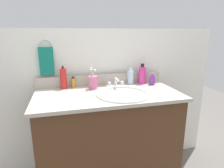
# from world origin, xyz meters

# --- Properties ---
(vanity_cabinet) EXTENTS (1.04, 0.49, 0.80)m
(vanity_cabinet) POSITION_xyz_m (0.00, 0.00, 0.40)
(vanity_cabinet) COLOR #4C2D19
(vanity_cabinet) RESTS_ON ground_plane
(countertop) EXTENTS (1.08, 0.53, 0.02)m
(countertop) POSITION_xyz_m (0.00, 0.00, 0.81)
(countertop) COLOR #B2A899
(countertop) RESTS_ON vanity_cabinet
(backsplash) EXTENTS (1.08, 0.02, 0.09)m
(backsplash) POSITION_xyz_m (0.00, 0.25, 0.87)
(backsplash) COLOR #B2A899
(backsplash) RESTS_ON countertop
(back_wall) EXTENTS (2.18, 0.04, 1.30)m
(back_wall) POSITION_xyz_m (0.00, 0.31, 0.65)
(back_wall) COLOR white
(back_wall) RESTS_ON ground_plane
(towel_ring) EXTENTS (0.10, 0.01, 0.10)m
(towel_ring) POSITION_xyz_m (-0.44, 0.29, 1.16)
(towel_ring) COLOR silver
(hand_towel) EXTENTS (0.11, 0.04, 0.22)m
(hand_towel) POSITION_xyz_m (-0.44, 0.27, 1.04)
(hand_towel) COLOR #147260
(sink_basin) EXTENTS (0.40, 0.40, 0.11)m
(sink_basin) POSITION_xyz_m (0.10, -0.05, 0.79)
(sink_basin) COLOR white
(sink_basin) RESTS_ON countertop
(faucet) EXTENTS (0.16, 0.10, 0.08)m
(faucet) POSITION_xyz_m (0.10, 0.14, 0.85)
(faucet) COLOR silver
(faucet) RESTS_ON countertop
(bottle_oil_amber) EXTENTS (0.04, 0.04, 0.09)m
(bottle_oil_amber) POSITION_xyz_m (-0.24, 0.23, 0.87)
(bottle_oil_amber) COLOR gold
(bottle_oil_amber) RESTS_ON countertop
(bottle_soap_pink) EXTENTS (0.06, 0.06, 0.18)m
(bottle_soap_pink) POSITION_xyz_m (0.36, 0.21, 0.90)
(bottle_soap_pink) COLOR #D8338C
(bottle_soap_pink) RESTS_ON countertop
(bottle_spray_red) EXTENTS (0.05, 0.05, 0.19)m
(bottle_spray_red) POSITION_xyz_m (-0.32, 0.21, 0.91)
(bottle_spray_red) COLOR red
(bottle_spray_red) RESTS_ON countertop
(bottle_cream_purple) EXTENTS (0.05, 0.05, 0.10)m
(bottle_cream_purple) POSITION_xyz_m (0.43, 0.15, 0.87)
(bottle_cream_purple) COLOR #7A3899
(bottle_cream_purple) RESTS_ON countertop
(bottle_gel_clear) EXTENTS (0.06, 0.06, 0.14)m
(bottle_gel_clear) POSITION_xyz_m (0.25, 0.22, 0.89)
(bottle_gel_clear) COLOR silver
(bottle_gel_clear) RESTS_ON countertop
(cup_pink) EXTENTS (0.07, 0.08, 0.18)m
(cup_pink) POSITION_xyz_m (-0.09, 0.15, 0.88)
(cup_pink) COLOR #D16693
(cup_pink) RESTS_ON countertop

